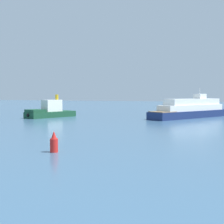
{
  "coord_description": "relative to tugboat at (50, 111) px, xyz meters",
  "views": [
    {
      "loc": [
        27.68,
        -18.43,
        5.1
      ],
      "look_at": [
        1.75,
        43.11,
        1.2
      ],
      "focal_mm": 48.3,
      "sensor_mm": 36.0,
      "label": 1
    }
  ],
  "objects": [
    {
      "name": "white_riverboat",
      "position": [
        29.33,
        11.48,
        0.5
      ],
      "size": [
        15.06,
        23.14,
        6.65
      ],
      "color": "navy",
      "rests_on": "ground"
    },
    {
      "name": "tugboat",
      "position": [
        0.0,
        0.0,
        0.0
      ],
      "size": [
        7.48,
        12.12,
        5.09
      ],
      "color": "#19472D",
      "rests_on": "ground"
    },
    {
      "name": "channel_buoy_red",
      "position": [
        23.91,
        -34.21,
        -0.49
      ],
      "size": [
        0.7,
        0.7,
        1.9
      ],
      "color": "red",
      "rests_on": "ground"
    }
  ]
}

